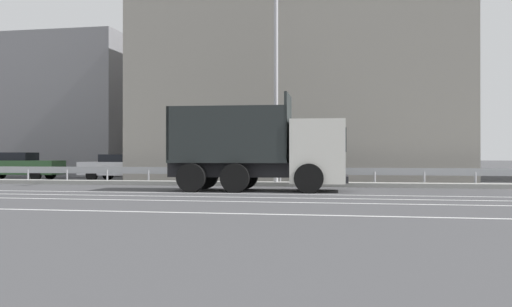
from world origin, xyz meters
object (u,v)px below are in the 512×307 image
at_px(dump_truck, 280,155).
at_px(parked_car_3, 124,167).
at_px(street_lamp_1, 276,47).
at_px(parked_car_4, 233,169).
at_px(church_tower, 248,101).
at_px(parked_car_2, 17,166).
at_px(median_road_sign, 336,155).
at_px(parked_car_5, 350,168).

xyz_separation_m(dump_truck, parked_car_3, (-9.50, 7.45, -0.61)).
bearing_deg(street_lamp_1, dump_truck, -77.70).
relative_size(dump_truck, parked_car_4, 1.70).
distance_m(street_lamp_1, church_tower, 25.69).
bearing_deg(parked_car_2, dump_truck, 61.96).
relative_size(median_road_sign, parked_car_2, 0.52).
bearing_deg(dump_truck, street_lamp_1, -171.40).
xyz_separation_m(median_road_sign, parked_car_5, (0.43, 3.89, -0.62)).
xyz_separation_m(dump_truck, parked_car_2, (-15.78, 7.56, -0.57)).
bearing_deg(church_tower, dump_truck, -75.59).
height_order(dump_truck, parked_car_3, dump_truck).
relative_size(street_lamp_1, parked_car_5, 2.78).
bearing_deg(dump_truck, parked_car_2, -119.29).
bearing_deg(parked_car_5, dump_truck, -11.78).
height_order(parked_car_2, parked_car_5, parked_car_2).
relative_size(dump_truck, median_road_sign, 2.64).
bearing_deg(dump_truck, church_tower, -169.29).
xyz_separation_m(parked_car_2, parked_car_4, (12.16, -0.07, -0.14)).
distance_m(dump_truck, parked_car_4, 8.35).
distance_m(dump_truck, median_road_sign, 4.08).
distance_m(parked_car_2, parked_car_3, 6.28).
distance_m(dump_truck, parked_car_3, 12.09).
bearing_deg(street_lamp_1, parked_car_4, 125.42).
relative_size(dump_truck, parked_car_3, 1.47).
xyz_separation_m(parked_car_3, church_tower, (2.23, 20.84, 5.27)).
bearing_deg(church_tower, parked_car_3, -96.11).
height_order(median_road_sign, parked_car_5, median_road_sign).
xyz_separation_m(dump_truck, street_lamp_1, (-0.75, 3.44, 4.68)).
height_order(street_lamp_1, parked_car_5, street_lamp_1).
distance_m(median_road_sign, street_lamp_1, 5.33).
relative_size(median_road_sign, parked_car_4, 0.64).
height_order(parked_car_3, church_tower, church_tower).
bearing_deg(parked_car_3, parked_car_4, 93.04).
xyz_separation_m(parked_car_3, parked_car_5, (11.77, 0.09, 0.01)).
distance_m(parked_car_2, church_tower, 23.01).
bearing_deg(parked_car_3, street_lamp_1, 68.07).
bearing_deg(street_lamp_1, parked_car_3, 155.42).
distance_m(median_road_sign, parked_car_4, 6.72).
bearing_deg(median_road_sign, dump_truck, -116.72).
distance_m(dump_truck, church_tower, 29.58).
height_order(parked_car_2, parked_car_3, parked_car_2).
distance_m(median_road_sign, parked_car_3, 11.97).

